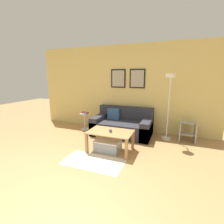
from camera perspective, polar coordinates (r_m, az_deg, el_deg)
ground_plane at (r=2.67m, az=-22.70°, el=-26.67°), size 16.00×16.00×0.00m
wall_back at (r=5.03m, az=3.29°, el=8.28°), size 5.60×0.09×2.55m
area_rug at (r=3.35m, az=-6.61°, el=-16.93°), size 1.21×0.63×0.01m
couch at (r=4.70m, az=3.65°, el=-4.66°), size 1.64×0.93×0.76m
coffee_table at (r=3.62m, az=-0.61°, el=-8.07°), size 0.98×0.60×0.46m
storage_bin at (r=3.71m, az=-1.43°, el=-11.62°), size 0.56×0.42×0.26m
floor_lamp at (r=4.22m, az=19.47°, el=5.67°), size 0.25×0.52×1.70m
side_table at (r=5.17m, az=-9.56°, el=-2.67°), size 0.29×0.29×0.52m
book_stack at (r=5.09m, az=-9.55°, el=-0.26°), size 0.24×0.17×0.03m
remote_control at (r=3.57m, az=-0.60°, el=-6.83°), size 0.11×0.15×0.02m
cell_phone at (r=3.63m, az=-0.53°, el=-6.58°), size 0.12×0.15×0.01m
step_stool at (r=4.63m, az=24.97°, el=-6.16°), size 0.40×0.40×0.48m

